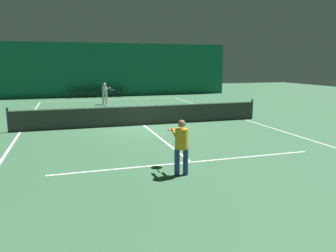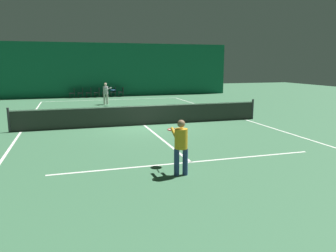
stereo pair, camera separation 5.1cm
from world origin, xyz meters
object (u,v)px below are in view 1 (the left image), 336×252
at_px(courtside_chair_0, 72,92).
at_px(courtside_chair_5, 113,91).
at_px(player_far, 105,92).
at_px(player_near, 181,143).
at_px(courtside_chair_2, 89,92).
at_px(tennis_net, 143,115).
at_px(courtside_chair_1, 80,92).
at_px(courtside_chair_3, 97,92).
at_px(courtside_chair_4, 105,92).
at_px(courtside_chair_6, 121,91).
at_px(tennis_ball, 179,143).

distance_m(courtside_chair_0, courtside_chair_5, 3.53).
bearing_deg(courtside_chair_5, player_far, -13.24).
distance_m(player_near, courtside_chair_2, 21.64).
bearing_deg(courtside_chair_0, player_far, 22.45).
height_order(player_far, courtside_chair_2, player_far).
bearing_deg(tennis_net, courtside_chair_5, 88.15).
bearing_deg(courtside_chair_1, courtside_chair_3, 90.00).
bearing_deg(courtside_chair_5, courtside_chair_0, -90.00).
bearing_deg(courtside_chair_4, courtside_chair_6, 90.00).
bearing_deg(player_far, courtside_chair_0, 176.14).
height_order(courtside_chair_4, courtside_chair_5, same).
height_order(courtside_chair_0, courtside_chair_2, same).
bearing_deg(courtside_chair_4, player_far, -6.02).
bearing_deg(courtside_chair_6, courtside_chair_5, -90.00).
bearing_deg(courtside_chair_4, player_near, -1.11).
height_order(player_near, courtside_chair_3, player_near).
bearing_deg(player_near, courtside_chair_6, -0.16).
distance_m(player_far, courtside_chair_3, 5.46).
distance_m(courtside_chair_3, tennis_ball, 18.45).
distance_m(tennis_net, player_far, 8.85).
relative_size(courtside_chair_4, tennis_ball, 12.73).
relative_size(courtside_chair_2, tennis_ball, 12.73).
height_order(tennis_net, courtside_chair_4, tennis_net).
relative_size(tennis_net, courtside_chair_0, 14.29).
relative_size(courtside_chair_0, courtside_chair_5, 1.00).
bearing_deg(courtside_chair_6, courtside_chair_3, -90.00).
bearing_deg(courtside_chair_0, courtside_chair_1, 90.00).
xyz_separation_m(courtside_chair_5, tennis_ball, (-0.08, -18.40, -0.45)).
bearing_deg(courtside_chair_5, courtside_chair_4, -90.00).
bearing_deg(courtside_chair_5, tennis_ball, -0.24).
distance_m(tennis_net, player_near, 7.41).
bearing_deg(courtside_chair_1, player_near, 4.49).
height_order(tennis_net, player_far, player_far).
relative_size(courtside_chair_1, courtside_chair_2, 1.00).
bearing_deg(courtside_chair_3, tennis_net, 3.82).
xyz_separation_m(courtside_chair_0, courtside_chair_6, (4.23, 0.00, 0.00)).
relative_size(tennis_net, courtside_chair_2, 14.29).
xyz_separation_m(player_far, courtside_chair_2, (-0.84, 5.44, -0.43)).
height_order(courtside_chair_5, tennis_ball, courtside_chair_5).
bearing_deg(courtside_chair_2, courtside_chair_1, -90.00).
xyz_separation_m(courtside_chair_0, courtside_chair_3, (2.12, 0.00, 0.00)).
xyz_separation_m(tennis_net, courtside_chair_5, (0.46, 14.24, -0.03)).
bearing_deg(courtside_chair_4, courtside_chair_2, -90.00).
height_order(courtside_chair_2, courtside_chair_6, same).
bearing_deg(courtside_chair_1, courtside_chair_0, -90.00).
bearing_deg(courtside_chair_2, tennis_ball, 6.33).
relative_size(tennis_net, courtside_chair_6, 14.29).
distance_m(courtside_chair_1, courtside_chair_3, 1.41).
distance_m(tennis_net, courtside_chair_1, 14.44).
height_order(player_near, courtside_chair_0, player_near).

